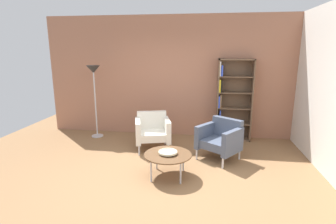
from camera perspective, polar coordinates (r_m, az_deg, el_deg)
ground_plane at (r=4.58m, az=-2.48°, el=-14.08°), size 8.32×8.32×0.00m
brick_back_panel at (r=6.53m, az=1.48°, el=7.56°), size 6.40×0.12×2.90m
bookshelf_tall at (r=6.38m, az=13.56°, el=2.37°), size 0.80×0.30×1.90m
coffee_table_low at (r=4.50m, az=-0.02°, el=-9.36°), size 0.80×0.80×0.40m
decorative_bowl at (r=4.48m, az=-0.02°, el=-8.61°), size 0.32×0.32×0.05m
armchair_near_window at (r=5.29m, az=11.24°, el=-5.59°), size 0.95×0.93×0.78m
armchair_corner_red at (r=5.72m, az=-3.37°, el=-3.91°), size 0.86×0.82×0.78m
floor_lamp_torchiere at (r=6.54m, az=-15.67°, el=7.08°), size 0.32×0.32×1.74m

